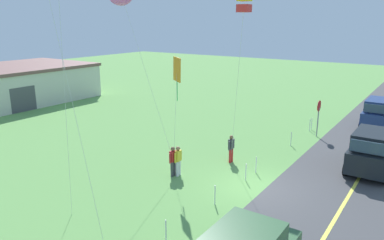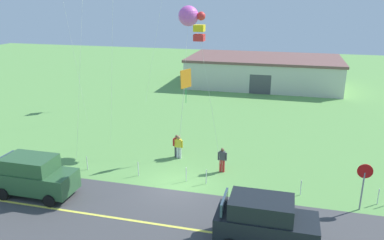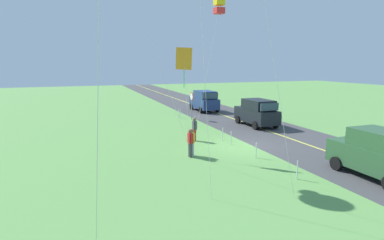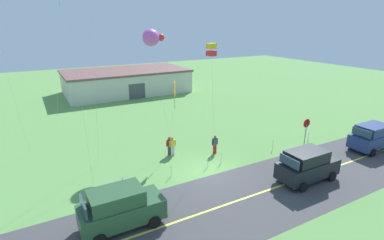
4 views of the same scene
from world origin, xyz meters
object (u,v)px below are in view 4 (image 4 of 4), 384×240
object	(u,v)px
person_adult_companion	(173,146)
person_child_watcher	(170,145)
car_parked_west_near	(120,208)
kite_blue_mid	(152,38)
person_adult_near	(215,144)
car_suv_foreground	(307,165)
stop_sign	(306,127)
kite_red_low	(211,50)
warehouse_distant	(126,81)
car_parked_east_near	(373,137)
kite_yellow_high	(175,90)

from	to	relation	value
person_adult_companion	person_child_watcher	bearing A→B (deg)	95.92
car_parked_west_near	kite_blue_mid	xyz separation A→B (m)	(6.15, 10.14, 8.08)
person_adult_near	car_parked_west_near	bearing A→B (deg)	138.24
car_suv_foreground	car_parked_west_near	world-z (taller)	same
stop_sign	kite_red_low	world-z (taller)	kite_red_low
person_adult_near	person_child_watcher	world-z (taller)	same
car_suv_foreground	person_adult_near	bearing A→B (deg)	114.36
car_parked_west_near	kite_blue_mid	bearing A→B (deg)	58.76
kite_red_low	warehouse_distant	size ratio (longest dim) A/B	0.49
car_suv_foreground	car_parked_east_near	distance (m)	9.27
person_adult_companion	car_suv_foreground	bearing A→B (deg)	-92.14
person_child_watcher	kite_yellow_high	world-z (taller)	kite_yellow_high
car_parked_east_near	person_adult_companion	world-z (taller)	car_parked_east_near
car_parked_east_near	stop_sign	world-z (taller)	stop_sign
kite_blue_mid	warehouse_distant	size ratio (longest dim) A/B	0.54
kite_yellow_high	person_adult_companion	bearing A→B (deg)	-142.09
stop_sign	person_adult_companion	distance (m)	11.65
person_child_watcher	stop_sign	bearing A→B (deg)	114.95
kite_red_low	kite_yellow_high	size ratio (longest dim) A/B	1.49
car_parked_east_near	person_adult_near	bearing A→B (deg)	154.66
car_parked_west_near	person_adult_companion	bearing A→B (deg)	47.24
car_parked_east_near	person_adult_near	distance (m)	13.61
car_parked_east_near	kite_red_low	distance (m)	16.15
person_child_watcher	kite_yellow_high	distance (m)	4.55
person_adult_near	kite_yellow_high	distance (m)	5.57
car_parked_west_near	warehouse_distant	world-z (taller)	warehouse_distant
person_adult_companion	kite_blue_mid	bearing A→B (deg)	52.38
kite_red_low	kite_blue_mid	distance (m)	6.23
stop_sign	kite_yellow_high	bearing A→B (deg)	157.60
person_adult_companion	kite_yellow_high	size ratio (longest dim) A/B	0.26
person_adult_near	person_child_watcher	xyz separation A→B (m)	(-3.41, 1.55, 0.00)
car_parked_west_near	car_parked_east_near	xyz separation A→B (m)	(21.80, -0.39, 0.00)
car_parked_east_near	car_parked_west_near	bearing A→B (deg)	178.96
car_parked_west_near	person_child_watcher	distance (m)	9.26
person_adult_companion	person_child_watcher	distance (m)	0.27
kite_red_low	person_adult_near	bearing A→B (deg)	42.04
person_adult_near	kite_red_low	distance (m)	7.92
car_suv_foreground	kite_blue_mid	bearing A→B (deg)	119.18
stop_sign	kite_yellow_high	world-z (taller)	kite_yellow_high
person_child_watcher	kite_red_low	distance (m)	8.47
car_parked_west_near	person_adult_near	bearing A→B (deg)	29.75
person_adult_companion	person_child_watcher	size ratio (longest dim) A/B	1.00
warehouse_distant	kite_yellow_high	bearing A→B (deg)	-97.87
person_child_watcher	warehouse_distant	distance (m)	24.83
kite_red_low	kite_blue_mid	xyz separation A→B (m)	(-2.10, 5.83, 0.64)
car_parked_east_near	kite_blue_mid	bearing A→B (deg)	146.05
car_parked_east_near	kite_blue_mid	world-z (taller)	kite_blue_mid
car_parked_east_near	warehouse_distant	bearing A→B (deg)	110.21
kite_red_low	car_suv_foreground	bearing A→B (deg)	-52.70
stop_sign	person_child_watcher	distance (m)	11.89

